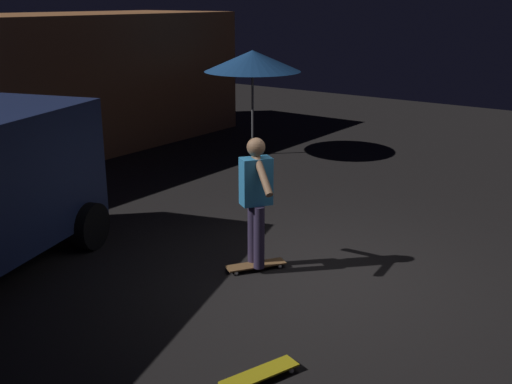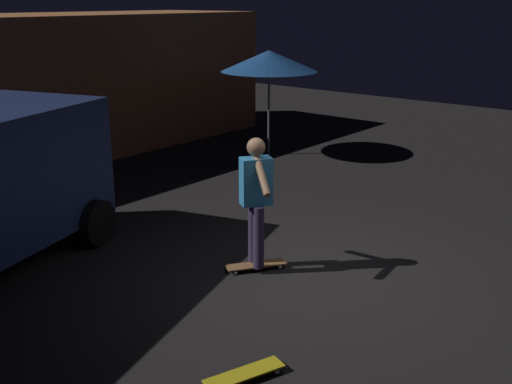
{
  "view_description": "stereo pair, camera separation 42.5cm",
  "coord_description": "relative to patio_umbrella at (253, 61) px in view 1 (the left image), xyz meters",
  "views": [
    {
      "loc": [
        -6.24,
        -3.62,
        3.35
      ],
      "look_at": [
        -0.31,
        0.71,
        1.05
      ],
      "focal_mm": 43.32,
      "sensor_mm": 36.0,
      "label": 1
    },
    {
      "loc": [
        -5.98,
        -3.95,
        3.35
      ],
      "look_at": [
        -0.31,
        0.71,
        1.05
      ],
      "focal_mm": 43.32,
      "sensor_mm": 36.0,
      "label": 2
    }
  ],
  "objects": [
    {
      "name": "skater",
      "position": [
        -4.95,
        -3.7,
        -1.04
      ],
      "size": [
        0.62,
        0.87,
        1.67
      ],
      "color": "#382D4C",
      "rests_on": "skateboard_ridden"
    },
    {
      "name": "skateboard_ridden",
      "position": [
        -4.95,
        -3.7,
        -2.02
      ],
      "size": [
        0.76,
        0.6,
        0.07
      ],
      "color": "olive",
      "rests_on": "ground_plane"
    },
    {
      "name": "skateboard_spare",
      "position": [
        -6.89,
        -5.16,
        -2.02
      ],
      "size": [
        0.8,
        0.44,
        0.07
      ],
      "color": "gold",
      "rests_on": "ground_plane"
    },
    {
      "name": "patio_umbrella",
      "position": [
        0.0,
        0.0,
        0.0
      ],
      "size": [
        2.1,
        2.1,
        2.3
      ],
      "color": "slate",
      "rests_on": "ground_plane"
    },
    {
      "name": "ground_plane",
      "position": [
        -4.64,
        -4.41,
        -2.07
      ],
      "size": [
        28.0,
        28.0,
        0.0
      ],
      "primitive_type": "plane",
      "color": "black"
    }
  ]
}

